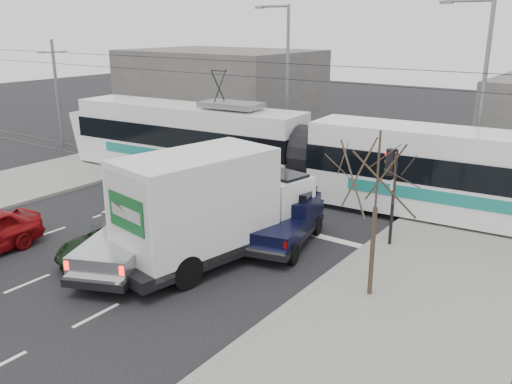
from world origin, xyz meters
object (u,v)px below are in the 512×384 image
Objects in this scene: silver_pickup at (137,230)px; street_lamp_near at (479,91)px; bare_tree at (377,178)px; traffic_signal at (391,176)px; green_car at (118,239)px; tram at (308,155)px; box_truck at (212,207)px; street_lamp_far at (285,74)px; navy_pickup at (288,219)px.

street_lamp_near is at bearing 37.15° from silver_pickup.
traffic_signal is at bearing 105.76° from bare_tree.
silver_pickup is at bearing 12.44° from green_car.
box_truck is (1.05, -8.26, -0.10)m from tram.
box_truck is at bearing 26.84° from green_car.
traffic_signal is 6.81m from tram.
green_car is at bearing -104.87° from tram.
traffic_signal is 0.44× the size of box_truck.
bare_tree is at bearing 15.33° from box_truck.
street_lamp_far reaches higher than bare_tree.
tram is at bearing 131.09° from bare_tree.
navy_pickup is (2.42, -5.52, -1.06)m from tram.
street_lamp_near is at bearing 91.42° from bare_tree.
navy_pickup is 1.05× the size of green_car.
traffic_signal is 0.77× the size of green_car.
bare_tree reaches higher than box_truck.
silver_pickup is at bearing -100.92° from tram.
traffic_signal is at bearing 15.44° from navy_pickup.
tram is 8.33m from box_truck.
street_lamp_near is 1.10× the size of box_truck.
green_car is (-0.74, -0.24, -0.41)m from silver_pickup.
tram is at bearing 74.45° from green_car.
silver_pickup is at bearing -119.15° from street_lamp_near.
street_lamp_near is at bearing 83.59° from traffic_signal.
bare_tree is 0.81× the size of silver_pickup.
bare_tree is 9.44m from green_car.
silver_pickup is 0.76× the size of box_truck.
navy_pickup is at bearing 41.69° from green_car.
traffic_signal is 0.40× the size of street_lamp_near.
bare_tree is 1.07× the size of green_car.
tram is (5.02, -5.74, -3.09)m from street_lamp_far.
tram is 5.98× the size of green_car.
traffic_signal is 7.91m from street_lamp_near.
street_lamp_near is 1.00× the size of street_lamp_far.
street_lamp_far reaches higher than traffic_signal.
traffic_signal is at bearing 34.93° from green_car.
navy_pickup is at bearing -56.54° from street_lamp_far.
street_lamp_far is (-10.66, 9.50, 2.37)m from traffic_signal.
silver_pickup is 0.88m from green_car.
tram is at bearing 107.54° from box_truck.
street_lamp_near is 16.72m from green_car.
bare_tree is at bearing -48.88° from street_lamp_far.
street_lamp_near reaches higher than silver_pickup.
green_car is at bearing -139.81° from traffic_signal.
bare_tree reaches higher than navy_pickup.
bare_tree is 17.97m from street_lamp_far.
bare_tree is 0.61× the size of box_truck.
bare_tree is 5.65m from navy_pickup.
street_lamp_near is (-0.29, 11.50, 1.32)m from bare_tree.
bare_tree reaches higher than traffic_signal.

